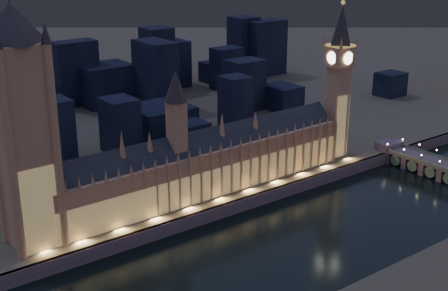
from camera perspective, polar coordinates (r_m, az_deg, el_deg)
ground_plane at (r=341.38m, az=4.96°, el=-8.65°), size 2000.00×2000.00×0.00m
embankment_wall at (r=367.64m, az=0.70°, el=-5.74°), size 2000.00×2.50×8.00m
palace_of_westminster at (r=371.96m, az=-1.75°, el=-1.70°), size 202.00×23.01×78.00m
victoria_tower at (r=311.26m, az=-17.96°, el=2.31°), size 31.68×31.68×131.91m
elizabeth_tower at (r=431.68m, az=10.48°, el=6.94°), size 18.00×18.00×110.39m
westminster_bridge at (r=441.75m, az=19.70°, el=-2.24°), size 18.05×113.00×15.90m
city_backdrop at (r=543.60m, az=-9.69°, el=5.31°), size 485.59×215.63×80.79m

